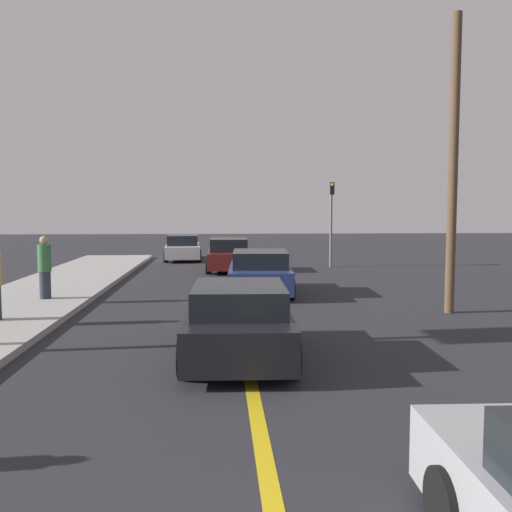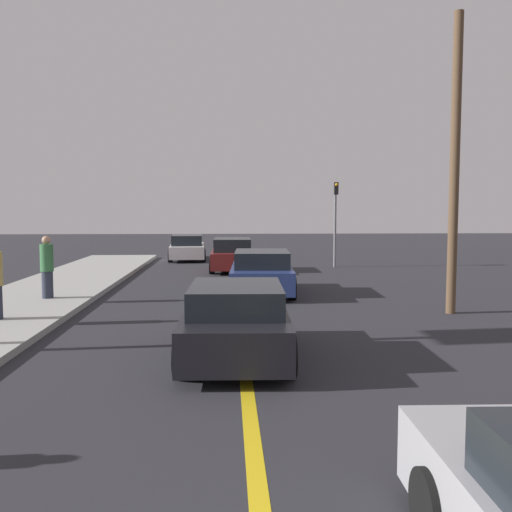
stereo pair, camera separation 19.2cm
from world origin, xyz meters
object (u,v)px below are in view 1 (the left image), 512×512
at_px(car_oncoming_far, 183,248).
at_px(traffic_light, 331,215).
at_px(car_far_distant, 260,273).
at_px(car_parked_left_lot, 229,255).
at_px(utility_pole, 453,166).
at_px(car_ahead_center, 239,322).
at_px(pedestrian_by_sign, 45,267).

distance_m(car_oncoming_far, traffic_light, 8.27).
relative_size(car_far_distant, car_parked_left_lot, 1.03).
xyz_separation_m(car_far_distant, utility_pole, (4.64, -3.64, 3.11)).
distance_m(car_far_distant, traffic_light, 8.93).
bearing_deg(car_ahead_center, car_parked_left_lot, 91.40).
xyz_separation_m(car_far_distant, pedestrian_by_sign, (-6.16, -1.58, 0.38)).
relative_size(car_oncoming_far, utility_pole, 0.57).
bearing_deg(car_ahead_center, car_oncoming_far, 98.12).
bearing_deg(utility_pole, pedestrian_by_sign, 169.23).
distance_m(pedestrian_by_sign, utility_pole, 11.33).
height_order(car_ahead_center, car_far_distant, car_far_distant).
height_order(pedestrian_by_sign, utility_pole, utility_pole).
xyz_separation_m(car_far_distant, car_parked_left_lot, (-0.87, 6.68, 0.02)).
distance_m(car_ahead_center, car_far_distant, 7.83).
relative_size(car_ahead_center, car_parked_left_lot, 0.98).
bearing_deg(pedestrian_by_sign, utility_pole, -10.77).
height_order(traffic_light, utility_pole, utility_pole).
relative_size(car_far_distant, car_oncoming_far, 0.99).
relative_size(car_parked_left_lot, car_oncoming_far, 0.96).
height_order(car_oncoming_far, pedestrian_by_sign, pedestrian_by_sign).
distance_m(car_ahead_center, utility_pole, 7.60).
bearing_deg(pedestrian_by_sign, car_oncoming_far, 77.56).
bearing_deg(car_far_distant, traffic_light, 66.88).
distance_m(car_oncoming_far, pedestrian_by_sign, 13.86).
xyz_separation_m(car_far_distant, traffic_light, (3.82, 7.89, 1.72)).
bearing_deg(traffic_light, car_parked_left_lot, -165.60).
distance_m(car_parked_left_lot, pedestrian_by_sign, 9.82).
height_order(car_far_distant, car_oncoming_far, car_far_distant).
bearing_deg(car_parked_left_lot, traffic_light, 14.89).
xyz_separation_m(car_oncoming_far, utility_pole, (7.82, -15.58, 3.13)).
bearing_deg(car_ahead_center, utility_pole, 38.23).
relative_size(car_parked_left_lot, utility_pole, 0.54).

